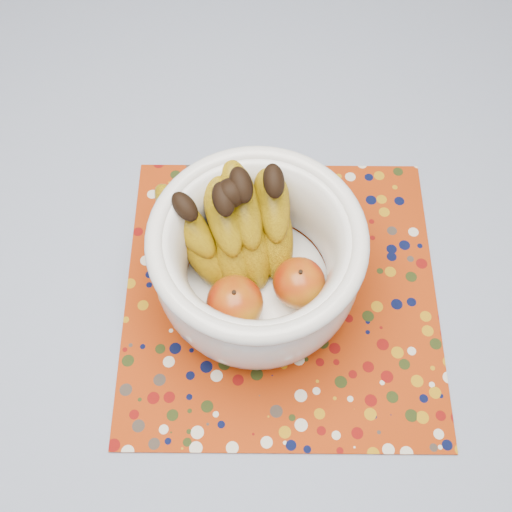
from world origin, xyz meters
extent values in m
plane|color=#2D2826|center=(0.00, 0.00, 0.00)|extent=(4.00, 4.00, 0.00)
cube|color=brown|center=(0.00, 0.00, 0.73)|extent=(1.20, 1.20, 0.04)
cylinder|color=brown|center=(0.53, 0.53, 0.35)|extent=(0.06, 0.06, 0.71)
cube|color=slate|center=(0.00, 0.00, 0.76)|extent=(1.32, 1.32, 0.01)
cube|color=#992D08|center=(0.10, -0.08, 0.76)|extent=(0.49, 0.49, 0.00)
cylinder|color=white|center=(0.07, -0.07, 0.77)|extent=(0.12, 0.12, 0.01)
cylinder|color=white|center=(0.07, -0.07, 0.78)|extent=(0.18, 0.18, 0.01)
torus|color=white|center=(0.07, -0.07, 0.90)|extent=(0.25, 0.25, 0.02)
ellipsoid|color=maroon|center=(0.03, -0.10, 0.82)|extent=(0.07, 0.07, 0.06)
ellipsoid|color=maroon|center=(0.11, -0.10, 0.82)|extent=(0.06, 0.06, 0.06)
sphere|color=black|center=(0.05, -0.01, 0.92)|extent=(0.03, 0.03, 0.03)
camera|label=1|loc=(-0.01, -0.38, 1.48)|focal=42.00mm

